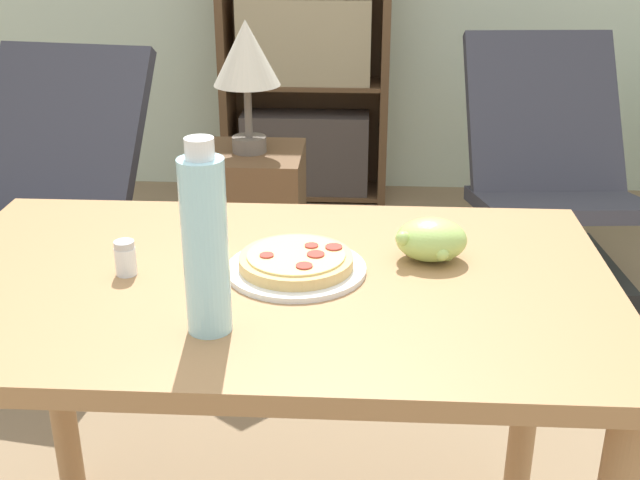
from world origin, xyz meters
The scene contains 10 objects.
dining_table centered at (-0.05, 0.01, 0.63)m, with size 1.19×0.71×0.74m.
pizza_on_plate centered at (-0.01, 0.04, 0.75)m, with size 0.24×0.24×0.04m.
grape_bunch centered at (0.23, 0.10, 0.78)m, with size 0.13×0.10×0.08m.
drink_bottle centered at (-0.12, -0.17, 0.88)m, with size 0.07×0.07×0.30m.
salt_shaker centered at (-0.30, 0.01, 0.77)m, with size 0.04×0.04×0.06m.
lounge_chair_near centered at (-0.93, 1.16, 0.29)m, with size 0.65×0.83×0.88m.
lounge_chair_far centered at (0.78, 1.55, 0.29)m, with size 0.61×0.80×0.88m.
bookshelf centered at (-0.17, 2.45, 0.76)m, with size 0.77×0.28×1.61m.
side_table centered at (-0.26, 1.25, 0.29)m, with size 0.34×0.34×0.58m.
table_lamp centered at (-0.26, 1.25, 0.88)m, with size 0.21×0.21×0.42m.
Camera 1 is at (0.10, -1.22, 1.34)m, focal length 45.00 mm.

